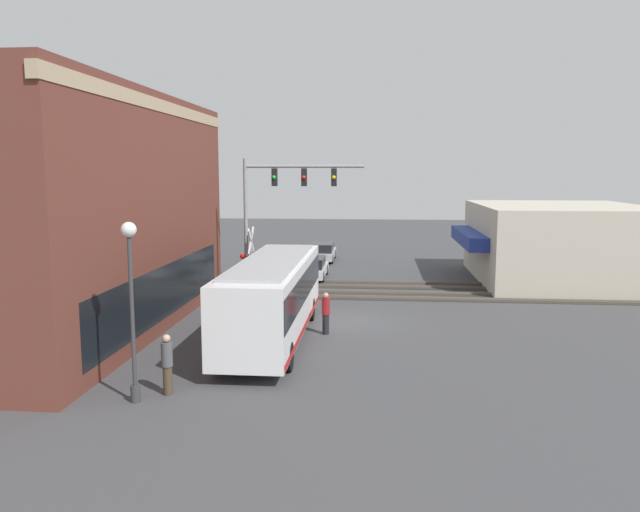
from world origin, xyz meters
The scene contains 13 objects.
ground_plane centered at (0.00, 0.00, 0.00)m, with size 120.00×120.00×0.00m, color #424244.
brick_building centered at (-2.20, 12.44, 4.93)m, with size 18.46×9.95×9.85m.
shop_building centered at (11.78, -12.26, 2.33)m, with size 12.08×10.84×4.65m.
city_bus centered at (-3.31, 2.80, 1.80)m, with size 11.29×2.59×3.27m.
traffic_signal_gantry centered at (4.52, 3.75, 5.35)m, with size 0.42×6.20×7.32m.
crossing_signal centered at (4.30, 5.20, 2.30)m, with size 1.41×1.18×3.81m.
streetlamp centered at (-10.35, 5.68, 3.14)m, with size 0.44×0.44×5.27m.
rail_track_near centered at (6.00, 0.00, 0.03)m, with size 2.60×60.00×0.15m.
rail_track_far centered at (9.20, 0.00, 0.03)m, with size 2.60×60.00×0.15m.
parked_car_white centered at (11.13, 2.80, 0.64)m, with size 4.62×1.82×1.36m.
parked_car_silver centered at (18.87, 2.80, 0.64)m, with size 4.70×1.82×1.36m.
pedestrian_by_lamp centered at (-9.66, 4.94, 0.96)m, with size 0.34×0.34×1.86m.
pedestrian_near_bus centered at (-2.20, 0.79, 0.89)m, with size 0.34×0.34×1.74m.
Camera 1 is at (-27.21, -1.28, 6.68)m, focal length 35.00 mm.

